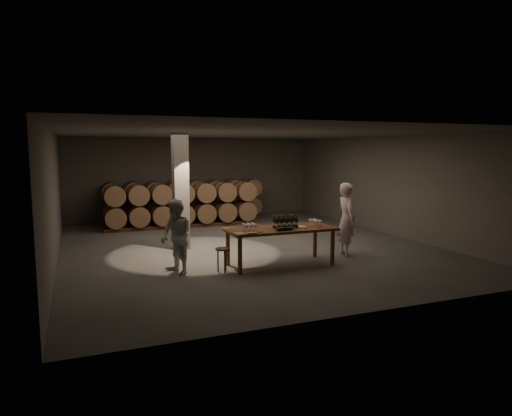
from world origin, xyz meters
name	(u,v)px	position (x,y,z in m)	size (l,w,h in m)	color
room	(181,192)	(-1.80, 0.20, 1.60)	(12.00, 12.00, 12.00)	#4B4946
tasting_table	(280,232)	(0.00, -2.50, 0.80)	(2.60, 1.10, 0.90)	brown
barrel_stack_back	(185,199)	(-0.57, 5.20, 0.83)	(6.26, 0.95, 1.57)	#512F1B
barrel_stack_front	(183,204)	(-0.96, 3.80, 0.83)	(5.48, 0.95, 1.57)	#512F1B
bottle_cluster	(285,223)	(0.12, -2.53, 1.01)	(0.60, 0.23, 0.32)	black
lying_bottles	(285,229)	(-0.06, -2.87, 0.94)	(0.49, 0.09, 0.09)	black
glass_cluster_left	(249,225)	(-0.82, -2.58, 1.02)	(0.30, 0.30, 0.17)	silver
glass_cluster_right	(315,221)	(0.92, -2.54, 1.01)	(0.19, 0.41, 0.16)	silver
plate	(301,227)	(0.52, -2.57, 0.91)	(0.25, 0.25, 0.01)	white
notebook_near	(251,233)	(-0.92, -2.95, 0.92)	(0.23, 0.18, 0.03)	#9A6038
notebook_corner	(240,234)	(-1.18, -2.94, 0.91)	(0.24, 0.30, 0.03)	#9A6038
pen	(260,232)	(-0.68, -2.89, 0.91)	(0.01, 0.01, 0.14)	black
stool	(223,253)	(-1.48, -2.61, 0.45)	(0.33, 0.33, 0.55)	#512F1B
person_man	(347,219)	(2.02, -2.20, 0.95)	(0.69, 0.46, 1.90)	#F6D5D8
person_woman	(176,237)	(-2.47, -2.36, 0.83)	(0.81, 0.63, 1.67)	silver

